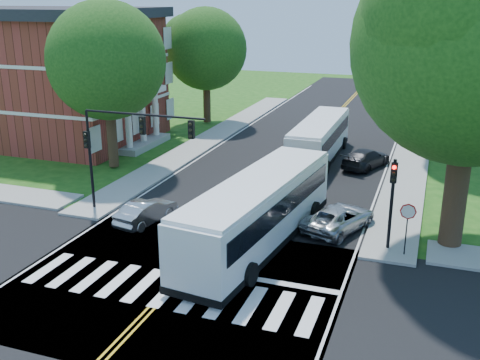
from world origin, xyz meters
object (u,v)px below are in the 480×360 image
at_px(bus_lead, 259,211).
at_px(dark_sedan, 366,158).
at_px(bus_follow, 319,139).
at_px(hatchback, 146,211).
at_px(signal_ne, 392,193).
at_px(signal_nw, 125,139).
at_px(suv, 339,218).

bearing_deg(bus_lead, dark_sedan, -95.46).
bearing_deg(bus_follow, hatchback, 68.15).
height_order(bus_lead, hatchback, bus_lead).
bearing_deg(bus_follow, bus_lead, 91.23).
height_order(bus_lead, dark_sedan, bus_lead).
bearing_deg(signal_ne, signal_nw, -179.95).
xyz_separation_m(signal_ne, suv, (-2.67, 1.76, -2.29)).
relative_size(bus_follow, hatchback, 2.96).
distance_m(bus_follow, suv, 13.46).
xyz_separation_m(bus_follow, dark_sedan, (3.60, -1.05, -0.89)).
xyz_separation_m(signal_nw, signal_ne, (14.06, 0.01, -1.41)).
bearing_deg(dark_sedan, bus_follow, 4.55).
bearing_deg(suv, bus_follow, -52.87).
bearing_deg(signal_ne, bus_follow, 113.70).
xyz_separation_m(bus_follow, suv, (3.76, -12.90, -0.91)).
distance_m(signal_ne, dark_sedan, 14.08).
height_order(bus_follow, suv, bus_follow).
bearing_deg(bus_lead, signal_nw, -2.96).
bearing_deg(suv, signal_nw, 29.69).
distance_m(hatchback, suv, 10.23).
distance_m(signal_ne, hatchback, 12.82).
xyz_separation_m(suv, dark_sedan, (-0.16, 11.85, 0.02)).
bearing_deg(hatchback, dark_sedan, -112.69).
relative_size(signal_ne, bus_follow, 0.38).
bearing_deg(signal_ne, hatchback, -176.62).
bearing_deg(bus_lead, hatchback, 1.20).
xyz_separation_m(signal_nw, hatchback, (1.47, -0.73, -3.73)).
xyz_separation_m(signal_nw, suv, (11.39, 1.77, -3.71)).
bearing_deg(signal_nw, bus_follow, 62.53).
distance_m(signal_nw, hatchback, 4.07).
distance_m(signal_nw, suv, 12.10).
bearing_deg(suv, signal_ne, 167.53).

